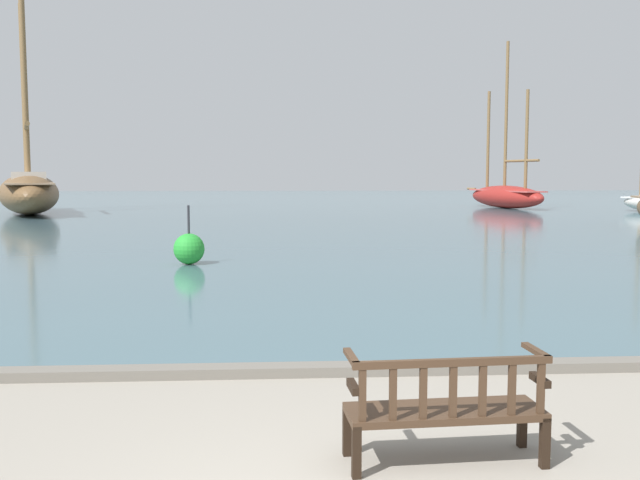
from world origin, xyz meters
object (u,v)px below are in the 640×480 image
(sailboat_far_starboard, at_px, (29,189))
(channel_buoy, at_px, (189,249))
(park_bench, at_px, (446,407))
(sailboat_outer_port, at_px, (506,194))

(sailboat_far_starboard, distance_m, channel_buoy, 25.14)
(sailboat_far_starboard, bearing_deg, park_bench, -66.63)
(sailboat_outer_port, height_order, channel_buoy, sailboat_outer_port)
(channel_buoy, bearing_deg, sailboat_far_starboard, 117.04)
(sailboat_far_starboard, bearing_deg, sailboat_outer_port, 9.25)
(sailboat_outer_port, bearing_deg, channel_buoy, -121.98)
(sailboat_far_starboard, relative_size, channel_buoy, 11.55)
(park_bench, xyz_separation_m, channel_buoy, (-3.53, 12.23, -0.00))
(park_bench, relative_size, sailboat_far_starboard, 0.10)
(park_bench, distance_m, sailboat_far_starboard, 37.71)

